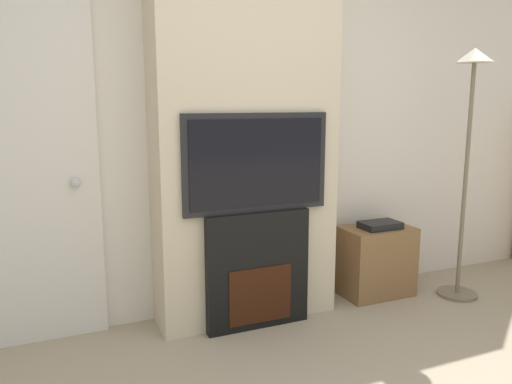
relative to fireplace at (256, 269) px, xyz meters
name	(u,v)px	position (x,y,z in m)	size (l,w,h in m)	color
wall_back	(234,115)	(0.00, 0.38, 0.97)	(6.00, 0.06, 2.70)	silver
chimney_breast	(245,116)	(0.00, 0.18, 0.97)	(1.20, 0.35, 2.70)	beige
fireplace	(256,269)	(0.00, 0.00, 0.00)	(0.69, 0.15, 0.76)	black
television	(256,163)	(0.00, 0.00, 0.69)	(0.95, 0.07, 0.61)	black
floor_lamp	(469,127)	(1.59, -0.14, 0.89)	(0.29, 0.29, 1.81)	#726651
media_stand	(376,260)	(1.04, 0.13, -0.11)	(0.53, 0.35, 0.57)	brown
entry_door	(14,178)	(-1.37, 0.33, 0.63)	(0.95, 0.09, 2.02)	silver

